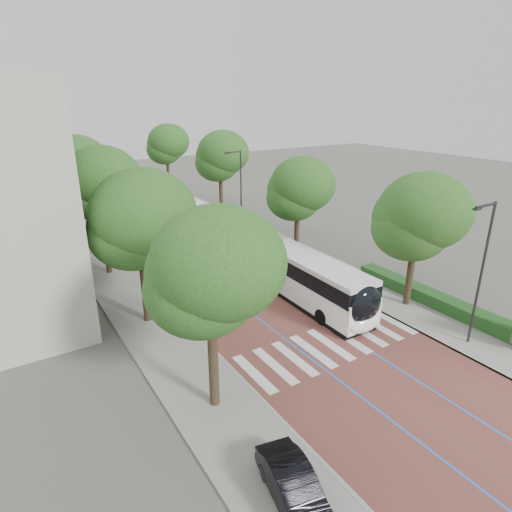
# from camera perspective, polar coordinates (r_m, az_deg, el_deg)

# --- Properties ---
(ground) EXTENTS (160.00, 160.00, 0.00)m
(ground) POSITION_cam_1_polar(r_m,az_deg,el_deg) (23.95, 11.12, -12.75)
(ground) COLOR #51544C
(ground) RESTS_ON ground
(road) EXTENTS (11.00, 140.00, 0.02)m
(road) POSITION_cam_1_polar(r_m,az_deg,el_deg) (57.51, -17.14, 6.57)
(road) COLOR brown
(road) RESTS_ON ground
(sidewalk_left) EXTENTS (4.00, 140.00, 0.12)m
(sidewalk_left) POSITION_cam_1_polar(r_m,az_deg,el_deg) (56.11, -24.52, 5.35)
(sidewalk_left) COLOR gray
(sidewalk_left) RESTS_ON ground
(sidewalk_right) EXTENTS (4.00, 140.00, 0.12)m
(sidewalk_right) POSITION_cam_1_polar(r_m,az_deg,el_deg) (59.81, -10.20, 7.72)
(sidewalk_right) COLOR gray
(sidewalk_right) RESTS_ON ground
(kerb_left) EXTENTS (0.20, 140.00, 0.14)m
(kerb_left) POSITION_cam_1_polar(r_m,az_deg,el_deg) (56.37, -22.62, 5.68)
(kerb_left) COLOR gray
(kerb_left) RESTS_ON ground
(kerb_right) EXTENTS (0.20, 140.00, 0.14)m
(kerb_right) POSITION_cam_1_polar(r_m,az_deg,el_deg) (59.14, -11.91, 7.46)
(kerb_right) COLOR gray
(kerb_right) RESTS_ON ground
(zebra_crossing) EXTENTS (10.55, 3.60, 0.01)m
(zebra_crossing) POSITION_cam_1_polar(r_m,az_deg,el_deg) (24.66, 9.87, -11.52)
(zebra_crossing) COLOR silver
(zebra_crossing) RESTS_ON ground
(lane_line_left) EXTENTS (0.12, 126.00, 0.01)m
(lane_line_left) POSITION_cam_1_polar(r_m,az_deg,el_deg) (57.13, -18.69, 6.33)
(lane_line_left) COLOR blue
(lane_line_left) RESTS_ON road
(lane_line_right) EXTENTS (0.12, 126.00, 0.01)m
(lane_line_right) POSITION_cam_1_polar(r_m,az_deg,el_deg) (57.93, -15.62, 6.84)
(lane_line_right) COLOR blue
(lane_line_right) RESTS_ON road
(hedge) EXTENTS (1.20, 14.00, 0.80)m
(hedge) POSITION_cam_1_polar(r_m,az_deg,el_deg) (30.05, 24.09, -5.91)
(hedge) COLOR #174218
(hedge) RESTS_ON sidewalk_right
(streetlight_near) EXTENTS (1.82, 0.20, 8.00)m
(streetlight_near) POSITION_cam_1_polar(r_m,az_deg,el_deg) (25.06, 27.84, -0.96)
(streetlight_near) COLOR #2C2C2F
(streetlight_near) RESTS_ON sidewalk_right
(streetlight_far) EXTENTS (1.82, 0.20, 8.00)m
(streetlight_far) POSITION_cam_1_polar(r_m,az_deg,el_deg) (42.57, -2.24, 9.45)
(streetlight_far) COLOR #2C2C2F
(streetlight_far) RESTS_ON sidewalk_right
(lamp_post_left) EXTENTS (0.14, 0.14, 8.00)m
(lamp_post_left) POSITION_cam_1_polar(r_m,az_deg,el_deg) (25.25, -11.25, -0.44)
(lamp_post_left) COLOR #2C2C2F
(lamp_post_left) RESTS_ON sidewalk_left
(trees_left) EXTENTS (6.35, 60.86, 9.97)m
(trees_left) POSITION_cam_1_polar(r_m,az_deg,el_deg) (42.35, -23.05, 10.23)
(trees_left) COLOR black
(trees_left) RESTS_ON ground
(trees_right) EXTENTS (5.70, 47.67, 9.04)m
(trees_right) POSITION_cam_1_polar(r_m,az_deg,el_deg) (43.18, -1.23, 11.35)
(trees_right) COLOR black
(trees_right) RESTS_ON ground
(lead_bus) EXTENTS (2.84, 18.44, 3.20)m
(lead_bus) POSITION_cam_1_polar(r_m,az_deg,el_deg) (30.88, 3.28, -1.09)
(lead_bus) COLOR black
(lead_bus) RESTS_ON ground
(bus_queued_0) EXTENTS (2.90, 12.47, 3.20)m
(bus_queued_0) POSITION_cam_1_polar(r_m,az_deg,el_deg) (44.33, -9.34, 5.40)
(bus_queued_0) COLOR white
(bus_queued_0) RESTS_ON ground
(bus_queued_1) EXTENTS (2.94, 12.48, 3.20)m
(bus_queued_1) POSITION_cam_1_polar(r_m,az_deg,el_deg) (56.83, -14.72, 8.33)
(bus_queued_1) COLOR white
(bus_queued_1) RESTS_ON ground
(bus_queued_2) EXTENTS (2.98, 12.48, 3.20)m
(bus_queued_2) POSITION_cam_1_polar(r_m,az_deg,el_deg) (69.49, -18.10, 10.12)
(bus_queued_2) COLOR white
(bus_queued_2) RESTS_ON ground
(parked_car) EXTENTS (2.11, 4.12, 1.29)m
(parked_car) POSITION_cam_1_polar(r_m,az_deg,el_deg) (16.22, 5.13, -28.44)
(parked_car) COLOR black
(parked_car) RESTS_ON sidewalk_left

